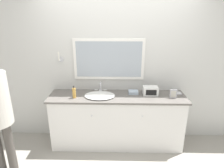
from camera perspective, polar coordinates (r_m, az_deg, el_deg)
The scene contains 9 objects.
ground_plane at distance 3.38m, azimuth 1.37°, elevation -19.55°, with size 14.00×14.00×0.00m, color #9E998E.
wall_back at distance 3.34m, azimuth 1.49°, elevation 4.76°, with size 8.00×0.18×2.55m.
vanity_counter at distance 3.38m, azimuth 1.43°, elevation -10.33°, with size 2.18×0.55×0.89m.
sink_basin at distance 3.17m, azimuth -3.53°, elevation -3.18°, with size 0.48×0.42×0.17m.
soap_bottle at distance 3.14m, azimuth -10.77°, elevation -2.48°, with size 0.05×0.05×0.20m.
appliance_box at distance 3.26m, azimuth 10.94°, elevation -1.93°, with size 0.23×0.16×0.14m.
picture_frame at distance 3.21m, azimuth 17.13°, elevation -2.74°, with size 0.11×0.01×0.14m.
hand_towel_near_sink at distance 3.29m, azimuth 6.11°, elevation -2.31°, with size 0.16×0.14×0.04m.
metal_tray at distance 3.45m, azimuth 17.93°, elevation -2.46°, with size 0.15×0.11×0.01m.
Camera 1 is at (-0.02, -2.62, 2.14)m, focal length 32.00 mm.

